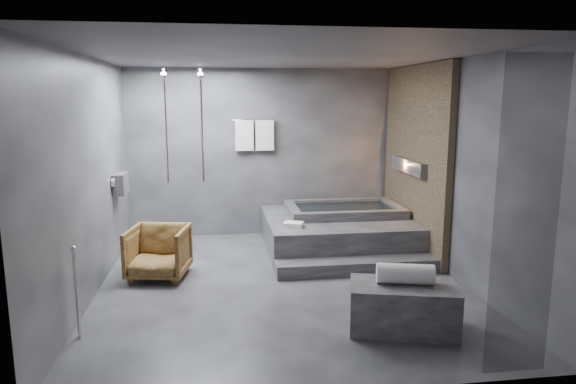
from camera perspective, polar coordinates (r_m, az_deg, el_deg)
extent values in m
plane|color=#28282A|center=(6.59, -0.67, -10.13)|extent=(5.00, 5.00, 0.00)
cube|color=#434346|center=(6.19, -0.73, 14.93)|extent=(4.50, 5.00, 0.04)
cube|color=#313136|center=(8.71, -2.77, 4.37)|extent=(4.50, 0.04, 2.80)
cube|color=#313136|center=(3.81, 4.03, -3.42)|extent=(4.50, 0.04, 2.80)
cube|color=#313136|center=(6.36, -21.24, 1.46)|extent=(0.04, 5.00, 2.80)
cube|color=#313136|center=(6.89, 18.22, 2.28)|extent=(0.04, 5.00, 2.80)
cube|color=#997F59|center=(8.00, 13.93, 3.55)|extent=(0.10, 2.40, 2.78)
cube|color=#FF9938|center=(7.98, 13.36, 2.83)|extent=(0.14, 1.20, 0.20)
cube|color=slate|center=(7.74, -18.12, 0.88)|extent=(0.16, 0.42, 0.30)
imported|color=beige|center=(7.65, -18.15, 0.43)|extent=(0.08, 0.08, 0.21)
imported|color=beige|center=(7.85, -17.89, 0.47)|extent=(0.07, 0.07, 0.15)
cylinder|color=silver|center=(8.19, -9.56, 7.37)|extent=(0.04, 0.04, 1.80)
cylinder|color=silver|center=(8.22, -13.42, 7.25)|extent=(0.04, 0.04, 1.80)
cylinder|color=silver|center=(8.59, -3.77, 7.96)|extent=(0.75, 0.02, 0.02)
cube|color=white|center=(8.58, -4.88, 6.27)|extent=(0.30, 0.06, 0.50)
cube|color=white|center=(8.60, -2.61, 6.31)|extent=(0.30, 0.06, 0.50)
cylinder|color=silver|center=(5.44, -22.42, -10.42)|extent=(0.04, 0.04, 0.90)
cube|color=black|center=(4.50, 24.92, -2.89)|extent=(0.55, 0.01, 2.60)
cube|color=#2D2D2F|center=(8.06, 5.46, -4.48)|extent=(2.20, 2.00, 0.50)
cube|color=#2D2D2F|center=(7.01, 7.68, -8.18)|extent=(2.20, 0.36, 0.18)
cube|color=#333336|center=(5.42, 12.65, -12.37)|extent=(1.17, 0.83, 0.47)
imported|color=#412A10|center=(6.91, -14.21, -6.50)|extent=(0.85, 0.87, 0.68)
cylinder|color=white|center=(5.33, 12.89, -8.86)|extent=(0.60, 0.34, 0.20)
cube|color=silver|center=(7.32, 0.62, -3.65)|extent=(0.32, 0.28, 0.07)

